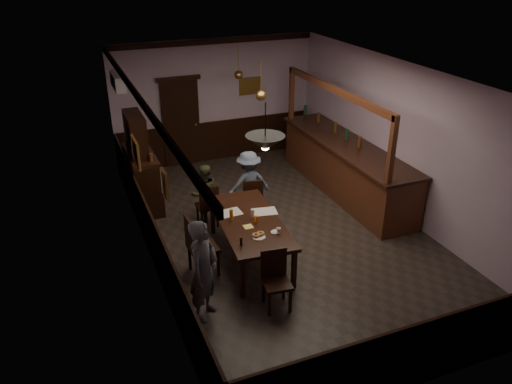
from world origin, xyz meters
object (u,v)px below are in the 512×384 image
chair_side (198,244)px  pendant_iron (265,143)px  person_seated_left (204,193)px  sideboard (141,170)px  coffee_cup (279,230)px  bar_counter (345,166)px  dining_table (249,223)px  person_standing (204,271)px  pendant_brass_far (238,75)px  chair_near (275,277)px  pendant_brass_mid (261,96)px  chair_far_left (208,204)px  person_seated_right (249,184)px  chair_far_right (252,198)px  soda_can (256,220)px

chair_side → pendant_iron: 2.15m
chair_side → person_seated_left: 1.83m
person_seated_left → sideboard: (-0.99, 1.14, 0.20)m
coffee_cup → bar_counter: 3.45m
dining_table → sideboard: size_ratio=1.15×
person_standing → sideboard: bearing=46.4°
dining_table → coffee_cup: bearing=-63.2°
person_standing → pendant_brass_far: pendant_brass_far is taller
dining_table → chair_near: chair_near is taller
chair_near → pendant_brass_mid: (1.10, 3.25, 1.79)m
person_standing → pendant_iron: (1.08, 0.36, 1.63)m
chair_far_left → pendant_brass_far: size_ratio=1.09×
person_seated_left → coffee_cup: person_seated_left is taller
person_seated_right → pendant_brass_far: bearing=-107.7°
chair_side → pendant_brass_far: pendant_brass_far is taller
chair_near → person_seated_left: 2.91m
chair_far_right → soda_can: bearing=83.7°
soda_can → pendant_iron: pendant_iron is taller
person_seated_right → pendant_brass_far: pendant_brass_far is taller
chair_near → pendant_iron: pendant_iron is taller
chair_far_left → person_seated_right: 0.95m
chair_far_right → soda_can: 1.48m
person_seated_left → coffee_cup: size_ratio=14.72×
dining_table → chair_far_right: size_ratio=2.54×
dining_table → person_seated_right: bearing=69.2°
soda_can → chair_far_left: bearing=105.8°
chair_side → pendant_brass_mid: pendant_brass_mid is taller
person_standing → soda_can: size_ratio=13.07×
chair_far_right → pendant_iron: pendant_iron is taller
chair_far_left → bar_counter: 3.25m
chair_side → pendant_iron: (0.88, -0.66, 1.84)m
bar_counter → person_standing: bearing=-144.9°
pendant_brass_far → chair_far_left: bearing=-122.5°
chair_near → person_standing: size_ratio=0.59×
coffee_cup → sideboard: size_ratio=0.04×
person_seated_left → coffee_cup: (0.61, -2.14, 0.21)m
person_seated_right → person_seated_left: bearing=-6.6°
dining_table → chair_far_right: (0.54, 1.24, -0.19)m
dining_table → person_standing: 1.64m
person_seated_left → pendant_brass_mid: (1.32, 0.35, 1.71)m
chair_side → soda_can: size_ratio=8.71×
chair_near → bar_counter: bar_counter is taller
chair_near → pendant_iron: (0.04, 0.52, 1.91)m
soda_can → pendant_brass_mid: bearing=65.5°
pendant_brass_mid → chair_near: bearing=-108.8°
pendant_iron → pendant_brass_mid: bearing=68.7°
person_seated_left → soda_can: (0.39, -1.70, 0.22)m
person_seated_left → soda_can: person_seated_left is taller
chair_near → chair_far_right: bearing=82.8°
chair_far_right → chair_far_left: bearing=8.3°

